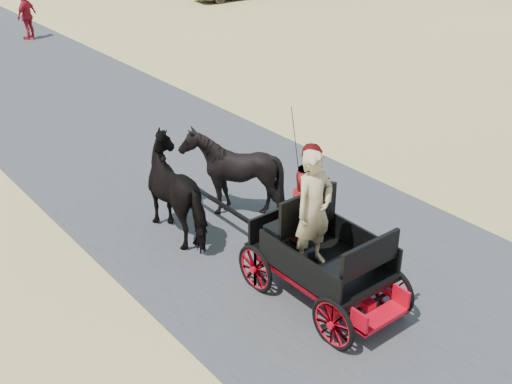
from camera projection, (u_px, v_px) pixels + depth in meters
ground at (491, 366)px, 8.56m from camera, size 140.00×140.00×0.00m
road at (491, 366)px, 8.56m from camera, size 6.00×140.00×0.01m
carriage at (322, 279)px, 9.70m from camera, size 1.30×2.40×0.72m
horse_left at (182, 190)px, 11.24m from camera, size 0.91×2.01×1.70m
horse_right at (232, 173)px, 11.85m from camera, size 1.37×1.54×1.70m
driver_man at (314, 210)px, 9.04m from camera, size 0.66×0.43×1.80m
passenger_woman at (312, 192)px, 9.75m from camera, size 0.77×0.60×1.58m
pedestrian at (27, 15)px, 23.49m from camera, size 1.08×0.90×1.73m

